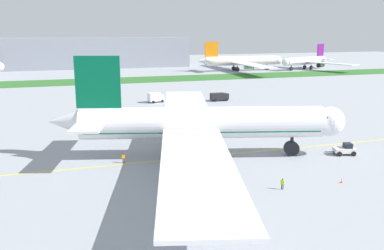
% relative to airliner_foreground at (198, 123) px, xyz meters
% --- Properties ---
extents(ground_plane, '(600.00, 600.00, 0.00)m').
position_rel_airliner_foreground_xyz_m(ground_plane, '(0.76, 1.78, -6.22)').
color(ground_plane, '#9399A0').
rests_on(ground_plane, ground).
extents(apron_taxi_line, '(280.00, 0.36, 0.01)m').
position_rel_airliner_foreground_xyz_m(apron_taxi_line, '(0.76, -0.32, -6.22)').
color(apron_taxi_line, yellow).
rests_on(apron_taxi_line, ground).
extents(grass_median_strip, '(320.00, 24.00, 0.10)m').
position_rel_airliner_foreground_xyz_m(grass_median_strip, '(0.76, 122.05, -6.17)').
color(grass_median_strip, '#2D6628').
rests_on(grass_median_strip, ground).
extents(airliner_foreground, '(52.35, 83.58, 18.33)m').
position_rel_airliner_foreground_xyz_m(airliner_foreground, '(0.00, 0.00, 0.00)').
color(airliner_foreground, white).
rests_on(airliner_foreground, ground).
extents(pushback_tug, '(5.71, 3.27, 2.20)m').
position_rel_airliner_foreground_xyz_m(pushback_tug, '(26.44, -6.98, -5.22)').
color(pushback_tug, white).
rests_on(pushback_tug, ground).
extents(ground_crew_wingwalker_port, '(0.50, 0.47, 1.69)m').
position_rel_airliner_foreground_xyz_m(ground_crew_wingwalker_port, '(6.67, -18.92, -5.20)').
color(ground_crew_wingwalker_port, black).
rests_on(ground_crew_wingwalker_port, ground).
extents(ground_crew_marshaller_front, '(0.58, 0.35, 1.70)m').
position_rel_airliner_foreground_xyz_m(ground_crew_marshaller_front, '(3.58, -0.16, -5.19)').
color(ground_crew_marshaller_front, black).
rests_on(ground_crew_marshaller_front, ground).
extents(ground_crew_wingwalker_starboard, '(0.60, 0.28, 1.71)m').
position_rel_airliner_foreground_xyz_m(ground_crew_wingwalker_starboard, '(-13.57, 0.38, -5.18)').
color(ground_crew_wingwalker_starboard, black).
rests_on(ground_crew_wingwalker_starboard, ground).
extents(traffic_cone_near_nose, '(0.36, 0.36, 0.58)m').
position_rel_airliner_foreground_xyz_m(traffic_cone_near_nose, '(16.64, -19.20, -5.94)').
color(traffic_cone_near_nose, '#F2590C').
rests_on(traffic_cone_near_nose, ground).
extents(service_truck_baggage_loader, '(5.94, 2.59, 2.58)m').
position_rel_airliner_foreground_xyz_m(service_truck_baggage_loader, '(25.88, 56.24, -4.77)').
color(service_truck_baggage_loader, black).
rests_on(service_truck_baggage_loader, ground).
extents(service_truck_fuel_bowser, '(5.27, 3.55, 3.15)m').
position_rel_airliner_foreground_xyz_m(service_truck_fuel_bowser, '(5.34, 59.48, -4.54)').
color(service_truck_fuel_bowser, white).
rests_on(service_truck_fuel_bowser, ground).
extents(parked_airliner_far_centre, '(50.75, 80.71, 16.26)m').
position_rel_airliner_foreground_xyz_m(parked_airliner_far_centre, '(73.54, 147.88, -0.70)').
color(parked_airliner_far_centre, white).
rests_on(parked_airliner_far_centre, ground).
extents(parked_airliner_far_right, '(38.68, 61.57, 14.43)m').
position_rel_airliner_foreground_xyz_m(parked_airliner_far_right, '(114.19, 144.66, -1.33)').
color(parked_airliner_far_right, white).
rests_on(parked_airliner_far_right, ground).
extents(terminal_building, '(125.12, 20.00, 18.00)m').
position_rel_airliner_foreground_xyz_m(terminal_building, '(-8.08, 191.95, 2.78)').
color(terminal_building, gray).
rests_on(terminal_building, ground).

